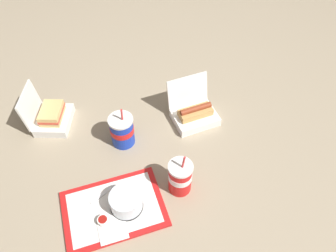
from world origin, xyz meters
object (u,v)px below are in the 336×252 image
object	(u,v)px
clamshell_sandwich_left	(51,116)
cake_container	(126,202)
food_tray	(114,209)
soda_cup_left	(180,177)
soda_cup_back	(122,130)
plastic_fork	(103,194)
ketchup_cup	(103,221)
clamshell_hotdog_corner	(194,113)

from	to	relation	value
clamshell_sandwich_left	cake_container	bearing A→B (deg)	-76.42
food_tray	soda_cup_left	bearing A→B (deg)	-7.10
clamshell_sandwich_left	soda_cup_back	world-z (taller)	soda_cup_back
plastic_fork	soda_cup_left	bearing A→B (deg)	-37.23
cake_container	ketchup_cup	xyz separation A→B (m)	(-0.10, -0.02, -0.02)
ketchup_cup	plastic_fork	xyz separation A→B (m)	(0.04, 0.11, -0.01)
ketchup_cup	soda_cup_left	xyz separation A→B (m)	(0.32, 0.00, 0.05)
plastic_fork	cake_container	bearing A→B (deg)	-71.09
soda_cup_back	cake_container	bearing A→B (deg)	-110.55
ketchup_cup	soda_cup_back	world-z (taller)	soda_cup_back
plastic_fork	soda_cup_left	world-z (taller)	soda_cup_left
cake_container	ketchup_cup	world-z (taller)	cake_container
cake_container	clamshell_sandwich_left	size ratio (longest dim) A/B	0.51
plastic_fork	clamshell_sandwich_left	world-z (taller)	clamshell_sandwich_left
soda_cup_left	soda_cup_back	bearing A→B (deg)	108.24
ketchup_cup	soda_cup_left	world-z (taller)	soda_cup_left
ketchup_cup	cake_container	bearing A→B (deg)	11.13
ketchup_cup	clamshell_hotdog_corner	bearing A→B (deg)	27.75
cake_container	soda_cup_back	world-z (taller)	soda_cup_back
cake_container	clamshell_hotdog_corner	distance (m)	0.52
cake_container	soda_cup_left	world-z (taller)	soda_cup_left
food_tray	clamshell_sandwich_left	bearing A→B (deg)	99.13
cake_container	plastic_fork	size ratio (longest dim) A/B	1.11
cake_container	clamshell_hotdog_corner	xyz separation A→B (m)	(0.45, 0.27, -0.01)
ketchup_cup	clamshell_sandwich_left	xyz separation A→B (m)	(-0.03, 0.57, 0.02)
ketchup_cup	plastic_fork	bearing A→B (deg)	71.17
clamshell_sandwich_left	soda_cup_left	bearing A→B (deg)	-58.34
soda_cup_left	clamshell_hotdog_corner	bearing A→B (deg)	50.63
food_tray	clamshell_hotdog_corner	xyz separation A→B (m)	(0.50, 0.25, 0.03)
food_tray	soda_cup_left	world-z (taller)	soda_cup_left
food_tray	cake_container	world-z (taller)	cake_container
cake_container	soda_cup_back	distance (m)	0.32
clamshell_hotdog_corner	soda_cup_back	xyz separation A→B (m)	(-0.34, 0.03, 0.03)
clamshell_hotdog_corner	soda_cup_left	world-z (taller)	soda_cup_left
ketchup_cup	soda_cup_back	xyz separation A→B (m)	(0.21, 0.32, 0.05)
clamshell_sandwich_left	food_tray	bearing A→B (deg)	-80.87
food_tray	soda_cup_left	xyz separation A→B (m)	(0.26, -0.03, 0.07)
cake_container	plastic_fork	world-z (taller)	cake_container
clamshell_sandwich_left	soda_cup_back	size ratio (longest dim) A/B	1.16
clamshell_hotdog_corner	soda_cup_left	size ratio (longest dim) A/B	1.01
plastic_fork	clamshell_sandwich_left	bearing A→B (deg)	81.68
clamshell_hotdog_corner	clamshell_sandwich_left	world-z (taller)	clamshell_sandwich_left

